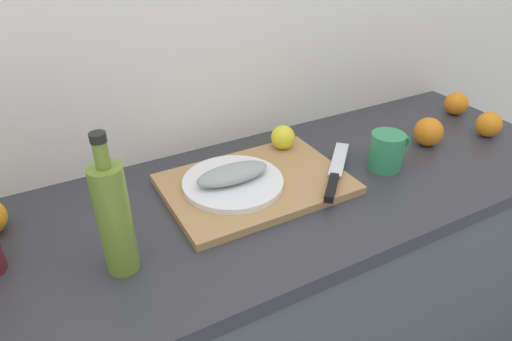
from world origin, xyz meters
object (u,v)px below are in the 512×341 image
cutting_board (256,184)px  coffee_mug_1 (387,151)px  lemon_0 (283,137)px  olive_oil_bottle (114,218)px  fish_fillet (233,174)px  chef_knife (334,176)px  white_plate (233,182)px

cutting_board → coffee_mug_1: size_ratio=3.49×
lemon_0 → olive_oil_bottle: bearing=-155.0°
fish_fillet → cutting_board: bearing=-9.6°
chef_knife → white_plate: bearing=111.7°
fish_fillet → olive_oil_bottle: 0.34m
chef_knife → lemon_0: (-0.03, 0.21, 0.02)m
fish_fillet → coffee_mug_1: coffee_mug_1 is taller
cutting_board → fish_fillet: (-0.06, 0.01, 0.04)m
cutting_board → chef_knife: 0.20m
cutting_board → white_plate: bearing=170.4°
cutting_board → fish_fillet: fish_fillet is taller
olive_oil_bottle → cutting_board: bearing=18.8°
white_plate → olive_oil_bottle: size_ratio=0.84×
white_plate → coffee_mug_1: (0.41, -0.09, 0.02)m
cutting_board → coffee_mug_1: (0.35, -0.08, 0.04)m
lemon_0 → olive_oil_bottle: size_ratio=0.23×
cutting_board → lemon_0: 0.19m
cutting_board → lemon_0: lemon_0 is taller
chef_knife → olive_oil_bottle: olive_oil_bottle is taller
cutting_board → fish_fillet: 0.07m
cutting_board → olive_oil_bottle: bearing=-161.2°
chef_knife → olive_oil_bottle: (-0.55, -0.04, 0.09)m
fish_fillet → olive_oil_bottle: olive_oil_bottle is taller
chef_knife → coffee_mug_1: bearing=-42.8°
lemon_0 → olive_oil_bottle: (-0.52, -0.24, 0.07)m
white_plate → chef_knife: 0.26m
lemon_0 → coffee_mug_1: coffee_mug_1 is taller
olive_oil_bottle → lemon_0: bearing=25.0°
cutting_board → coffee_mug_1: bearing=-13.0°
white_plate → coffee_mug_1: coffee_mug_1 is taller
fish_fillet → olive_oil_bottle: (-0.31, -0.14, 0.07)m
cutting_board → chef_knife: chef_knife is taller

